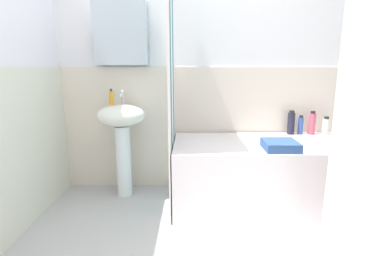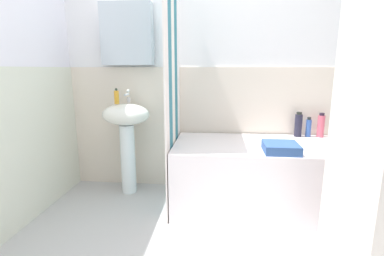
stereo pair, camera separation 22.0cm
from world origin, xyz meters
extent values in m
cube|color=white|center=(0.00, 1.27, 1.20)|extent=(3.60, 0.05, 2.40)
cube|color=beige|center=(0.00, 1.24, 0.60)|extent=(3.60, 0.02, 1.20)
cube|color=silver|center=(-0.93, 1.18, 1.50)|extent=(0.48, 0.12, 0.56)
cube|color=silver|center=(-1.54, 0.34, 0.60)|extent=(0.02, 1.81, 1.20)
cylinder|color=white|center=(-0.93, 1.03, 0.33)|extent=(0.14, 0.14, 0.67)
ellipsoid|color=white|center=(-0.93, 1.03, 0.77)|extent=(0.44, 0.34, 0.20)
cylinder|color=silver|center=(-0.93, 1.13, 0.89)|extent=(0.03, 0.03, 0.05)
cylinder|color=silver|center=(-0.93, 1.08, 0.95)|extent=(0.02, 0.10, 0.02)
sphere|color=silver|center=(-0.93, 1.13, 0.98)|extent=(0.03, 0.03, 0.03)
cylinder|color=gold|center=(-1.01, 1.02, 0.93)|extent=(0.04, 0.04, 0.12)
sphere|color=#1D2D24|center=(-1.01, 1.02, 1.00)|extent=(0.02, 0.02, 0.02)
cube|color=white|center=(0.33, 0.85, 0.28)|extent=(1.54, 0.74, 0.57)
cube|color=white|center=(-0.45, 0.55, 1.00)|extent=(0.01, 0.15, 2.00)
cube|color=teal|center=(-0.45, 0.70, 1.00)|extent=(0.01, 0.15, 2.00)
cube|color=white|center=(-0.45, 0.85, 1.00)|extent=(0.01, 0.15, 2.00)
cube|color=#286F81|center=(-0.45, 1.00, 1.00)|extent=(0.01, 0.15, 2.00)
cube|color=white|center=(-0.45, 1.15, 1.00)|extent=(0.01, 0.15, 2.00)
cylinder|color=silver|center=(1.00, 1.14, 0.64)|extent=(0.06, 0.06, 0.15)
cylinder|color=#1C2A24|center=(1.00, 1.14, 0.73)|extent=(0.04, 0.04, 0.02)
cylinder|color=#C85063|center=(0.87, 1.15, 0.67)|extent=(0.06, 0.06, 0.20)
cylinder|color=#271B2B|center=(0.87, 1.15, 0.78)|extent=(0.04, 0.04, 0.02)
cylinder|color=#31539D|center=(0.76, 1.15, 0.65)|extent=(0.05, 0.05, 0.16)
cylinder|color=black|center=(0.76, 1.15, 0.74)|extent=(0.03, 0.03, 0.02)
cylinder|color=#222132|center=(0.67, 1.15, 0.67)|extent=(0.07, 0.07, 0.21)
cylinder|color=#232821|center=(0.67, 1.15, 0.78)|extent=(0.05, 0.05, 0.02)
cube|color=#30508B|center=(0.40, 0.62, 0.60)|extent=(0.26, 0.26, 0.07)
camera|label=1|loc=(-0.30, -1.48, 1.19)|focal=26.15mm
camera|label=2|loc=(-0.08, -1.47, 1.19)|focal=26.15mm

